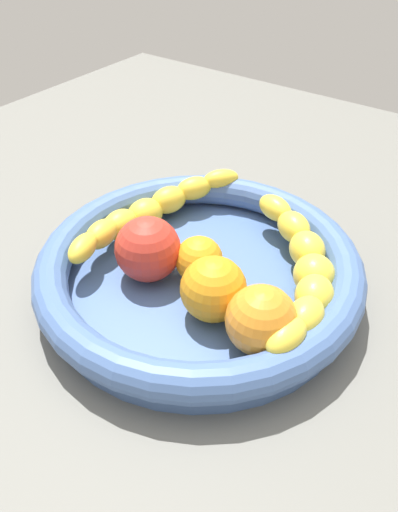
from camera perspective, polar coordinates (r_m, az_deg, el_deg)
kitchen_counter at (r=56.75cm, az=0.00°, el=-4.91°), size 120.00×120.00×3.00cm
fruit_bowl at (r=53.93cm, az=0.00°, el=-1.63°), size 34.18×34.18×5.31cm
banana_draped_left at (r=52.47cm, az=11.48°, el=-1.47°), size 15.11×21.54×4.86cm
banana_draped_right at (r=60.40cm, az=-5.55°, el=5.00°), size 8.91×25.23×4.80cm
orange_front at (r=48.52cm, az=1.62°, el=-3.70°), size 6.43×6.43×6.43cm
orange_mid_left at (r=45.82cm, az=6.94°, el=-7.11°), size 6.50×6.50×6.50cm
orange_mid_right at (r=53.06cm, az=-0.49°, el=-0.36°), size 5.03×5.03×5.03cm
tomato_red at (r=53.14cm, az=-5.73°, el=0.77°), size 6.91×6.91×6.91cm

